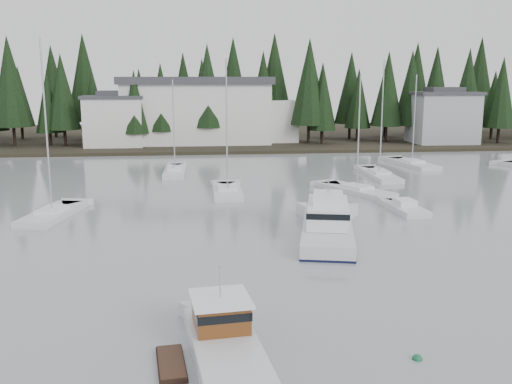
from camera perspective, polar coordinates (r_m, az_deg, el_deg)
far_shore_land at (r=111.84m, az=-3.35°, el=5.54°), size 240.00×54.00×1.00m
conifer_treeline at (r=100.91m, az=-3.06°, el=4.93°), size 200.00×22.00×20.00m
house_west at (r=94.29m, az=-13.94°, el=7.02°), size 9.54×7.42×8.75m
house_east_a at (r=101.08m, az=18.17°, el=7.19°), size 10.60×8.48×9.25m
harbor_inn at (r=96.68m, az=-4.75°, el=8.07°), size 29.50×11.50×10.90m
lobster_boat_brown at (r=23.84m, az=-3.28°, el=-15.12°), size 4.67×8.23×3.95m
cabin_cruiser_center at (r=40.69m, az=7.15°, el=-3.53°), size 5.85×11.69×4.81m
sailboat_3 at (r=68.66m, az=-8.10°, el=1.92°), size 2.58×9.57×11.54m
sailboat_5 at (r=76.91m, az=15.32°, el=2.62°), size 4.41×9.83×12.15m
sailboat_7 at (r=55.80m, az=-2.88°, el=-0.10°), size 2.80×8.22×13.52m
sailboat_8 at (r=67.03m, az=12.23°, el=1.56°), size 2.75×9.95×13.73m
sailboat_10 at (r=57.15m, az=10.03°, el=-0.01°), size 6.41×8.84×11.95m
sailboat_11 at (r=49.32m, az=-19.69°, el=-2.25°), size 4.22×8.45×14.69m
runabout_1 at (r=50.12m, az=14.61°, el=-1.70°), size 2.64×6.00×1.42m
mooring_buoy_green at (r=24.64m, az=15.81°, el=-15.80°), size 0.42×0.42×0.42m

